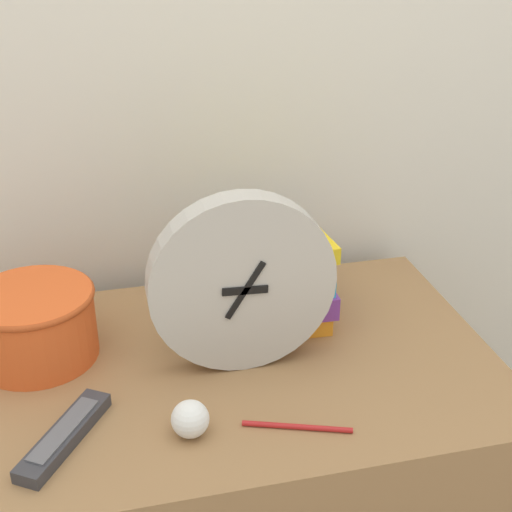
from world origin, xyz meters
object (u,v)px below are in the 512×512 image
(pen, at_px, (297,427))
(tv_remote, at_px, (64,435))
(book_stack, at_px, (267,281))
(basket, at_px, (34,322))
(desk_clock, at_px, (242,284))
(crumpled_paper_ball, at_px, (192,419))

(pen, bearing_deg, tv_remote, 171.20)
(book_stack, height_order, basket, book_stack)
(desk_clock, relative_size, basket, 1.45)
(desk_clock, xyz_separation_m, basket, (-0.32, 0.10, -0.08))
(tv_remote, distance_m, crumpled_paper_ball, 0.18)
(book_stack, distance_m, basket, 0.40)
(book_stack, height_order, crumpled_paper_ball, book_stack)
(crumpled_paper_ball, relative_size, pen, 0.36)
(basket, xyz_separation_m, pen, (0.36, -0.27, -0.06))
(crumpled_paper_ball, bearing_deg, basket, 131.05)
(book_stack, distance_m, tv_remote, 0.44)
(book_stack, xyz_separation_m, pen, (-0.03, -0.30, -0.07))
(tv_remote, distance_m, pen, 0.32)
(desk_clock, height_order, crumpled_paper_ball, desk_clock)
(book_stack, xyz_separation_m, tv_remote, (-0.35, -0.25, -0.06))
(basket, bearing_deg, pen, -36.95)
(desk_clock, bearing_deg, tv_remote, -155.91)
(desk_clock, height_order, tv_remote, desk_clock)
(desk_clock, bearing_deg, book_stack, 60.37)
(book_stack, xyz_separation_m, crumpled_paper_ball, (-0.18, -0.28, -0.05))
(book_stack, relative_size, crumpled_paper_ball, 4.63)
(desk_clock, distance_m, pen, 0.23)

